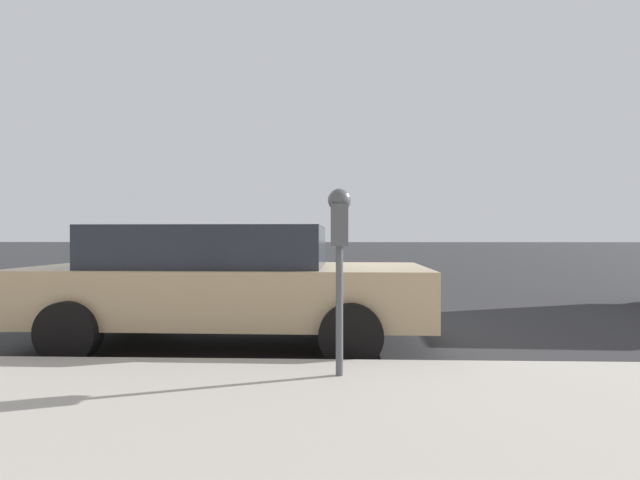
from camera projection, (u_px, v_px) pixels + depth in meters
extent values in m
plane|color=#2B2B2D|center=(313.00, 331.00, 6.81)|extent=(220.00, 220.00, 0.00)
cylinder|color=#4C5156|center=(339.00, 311.00, 4.06)|extent=(0.06, 0.06, 1.06)
cube|color=#4C5156|center=(339.00, 225.00, 4.06)|extent=(0.20, 0.14, 0.34)
sphere|color=#4C5156|center=(339.00, 200.00, 4.06)|extent=(0.19, 0.19, 0.19)
cube|color=#B21919|center=(339.00, 230.00, 4.17)|extent=(0.01, 0.11, 0.12)
cube|color=black|center=(339.00, 216.00, 4.17)|extent=(0.01, 0.10, 0.08)
cube|color=tan|center=(230.00, 292.00, 5.95)|extent=(1.98, 4.65, 0.62)
cube|color=#232833|center=(214.00, 246.00, 5.95)|extent=(1.73, 2.61, 0.48)
cylinder|color=black|center=(349.00, 307.00, 6.84)|extent=(0.23, 0.64, 0.64)
cylinder|color=black|center=(351.00, 335.00, 4.92)|extent=(0.23, 0.64, 0.64)
cylinder|color=black|center=(144.00, 306.00, 6.98)|extent=(0.23, 0.64, 0.64)
cylinder|color=black|center=(68.00, 332.00, 5.06)|extent=(0.23, 0.64, 0.64)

